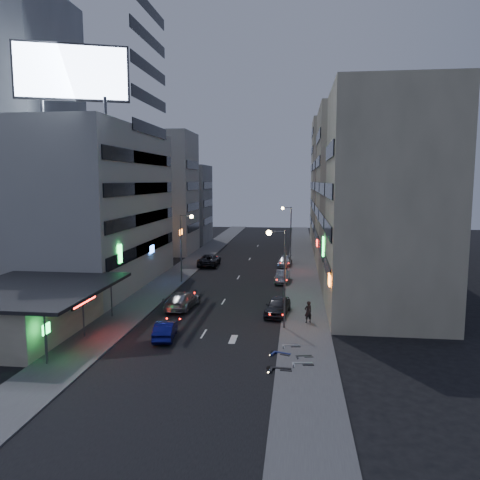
% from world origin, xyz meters
% --- Properties ---
extents(ground, '(180.00, 180.00, 0.00)m').
position_xyz_m(ground, '(0.00, 0.00, 0.00)').
color(ground, black).
rests_on(ground, ground).
extents(sidewalk_left, '(4.00, 120.00, 0.12)m').
position_xyz_m(sidewalk_left, '(-8.00, 30.00, 0.06)').
color(sidewalk_left, '#4C4C4F').
rests_on(sidewalk_left, ground).
extents(sidewalk_right, '(4.00, 120.00, 0.12)m').
position_xyz_m(sidewalk_right, '(8.00, 30.00, 0.06)').
color(sidewalk_right, '#4C4C4F').
rests_on(sidewalk_right, ground).
extents(food_court, '(11.00, 13.00, 3.88)m').
position_xyz_m(food_court, '(-13.90, 2.00, 1.98)').
color(food_court, beige).
rests_on(food_court, ground).
extents(white_building, '(14.00, 24.00, 18.00)m').
position_xyz_m(white_building, '(-17.00, 20.00, 9.00)').
color(white_building, '#A4A49F').
rests_on(white_building, ground).
extents(grey_tower, '(10.00, 14.00, 34.00)m').
position_xyz_m(grey_tower, '(-26.00, 23.00, 17.00)').
color(grey_tower, gray).
rests_on(grey_tower, ground).
extents(shophouse_near, '(10.00, 11.00, 20.00)m').
position_xyz_m(shophouse_near, '(15.00, 10.50, 10.00)').
color(shophouse_near, beige).
rests_on(shophouse_near, ground).
extents(shophouse_mid, '(11.00, 12.00, 16.00)m').
position_xyz_m(shophouse_mid, '(15.50, 22.00, 8.00)').
color(shophouse_mid, gray).
rests_on(shophouse_mid, ground).
extents(shophouse_far, '(10.00, 14.00, 22.00)m').
position_xyz_m(shophouse_far, '(15.00, 35.00, 11.00)').
color(shophouse_far, beige).
rests_on(shophouse_far, ground).
extents(far_left_a, '(11.00, 10.00, 20.00)m').
position_xyz_m(far_left_a, '(-15.50, 45.00, 10.00)').
color(far_left_a, '#A4A49F').
rests_on(far_left_a, ground).
extents(far_left_b, '(12.00, 10.00, 15.00)m').
position_xyz_m(far_left_b, '(-16.00, 58.00, 7.50)').
color(far_left_b, gray).
rests_on(far_left_b, ground).
extents(far_right_a, '(11.00, 12.00, 18.00)m').
position_xyz_m(far_right_a, '(15.50, 50.00, 9.00)').
color(far_right_a, gray).
rests_on(far_right_a, ground).
extents(far_right_b, '(12.00, 12.00, 24.00)m').
position_xyz_m(far_right_b, '(16.00, 64.00, 12.00)').
color(far_right_b, beige).
rests_on(far_right_b, ground).
extents(billboard, '(9.52, 3.75, 6.20)m').
position_xyz_m(billboard, '(-12.99, 9.97, 21.66)').
color(billboard, '#595B60').
rests_on(billboard, white_building).
extents(street_lamp_right_near, '(1.60, 0.44, 8.02)m').
position_xyz_m(street_lamp_right_near, '(5.90, 6.00, 5.36)').
color(street_lamp_right_near, '#595B60').
rests_on(street_lamp_right_near, sidewalk_right).
extents(street_lamp_left, '(1.60, 0.44, 8.02)m').
position_xyz_m(street_lamp_left, '(-5.90, 22.00, 5.36)').
color(street_lamp_left, '#595B60').
rests_on(street_lamp_left, sidewalk_left).
extents(street_lamp_right_far, '(1.60, 0.44, 8.02)m').
position_xyz_m(street_lamp_right_far, '(5.90, 40.00, 5.36)').
color(street_lamp_right_far, '#595B60').
rests_on(street_lamp_right_far, sidewalk_right).
extents(parked_car_right_near, '(2.54, 4.98, 1.62)m').
position_xyz_m(parked_car_right_near, '(5.60, 10.01, 0.81)').
color(parked_car_right_near, '#2B2B30').
rests_on(parked_car_right_near, ground).
extents(parked_car_right_mid, '(1.77, 4.41, 1.43)m').
position_xyz_m(parked_car_right_mid, '(5.60, 23.65, 0.71)').
color(parked_car_right_mid, gray).
rests_on(parked_car_right_mid, ground).
extents(parked_car_left, '(2.93, 6.02, 1.65)m').
position_xyz_m(parked_car_left, '(-5.18, 33.59, 0.82)').
color(parked_car_left, '#28272C').
rests_on(parked_car_left, ground).
extents(parked_car_right_far, '(2.09, 4.62, 1.31)m').
position_xyz_m(parked_car_right_far, '(5.60, 34.53, 0.66)').
color(parked_car_right_far, '#A8AAB0').
rests_on(parked_car_right_far, ground).
extents(road_car_blue, '(1.95, 4.26, 1.35)m').
position_xyz_m(road_car_blue, '(-2.70, 2.58, 0.68)').
color(road_car_blue, navy).
rests_on(road_car_blue, ground).
extents(road_car_silver, '(2.79, 5.70, 1.60)m').
position_xyz_m(road_car_silver, '(-3.48, 11.13, 0.80)').
color(road_car_silver, '#A6AAAE').
rests_on(road_car_silver, ground).
extents(person, '(0.80, 0.70, 1.85)m').
position_xyz_m(person, '(8.27, 7.65, 1.05)').
color(person, black).
rests_on(person, sidewalk_right).
extents(scooter_black_a, '(0.81, 2.07, 1.24)m').
position_xyz_m(scooter_black_a, '(7.04, -2.34, 0.74)').
color(scooter_black_a, black).
rests_on(scooter_black_a, sidewalk_right).
extents(scooter_silver_a, '(0.88, 2.10, 1.24)m').
position_xyz_m(scooter_silver_a, '(8.39, -1.21, 0.74)').
color(scooter_silver_a, '#A9ADB0').
rests_on(scooter_silver_a, sidewalk_right).
extents(scooter_blue, '(1.22, 2.01, 1.17)m').
position_xyz_m(scooter_blue, '(6.98, 0.20, 0.70)').
color(scooter_blue, navy).
rests_on(scooter_blue, sidewalk_right).
extents(scooter_black_b, '(0.90, 1.78, 1.04)m').
position_xyz_m(scooter_black_b, '(8.36, 0.16, 0.64)').
color(scooter_black_b, black).
rests_on(scooter_black_b, sidewalk_right).
extents(scooter_silver_b, '(0.84, 1.93, 1.15)m').
position_xyz_m(scooter_silver_b, '(7.53, 2.07, 0.69)').
color(scooter_silver_b, '#A1A4A9').
rests_on(scooter_silver_b, sidewalk_right).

